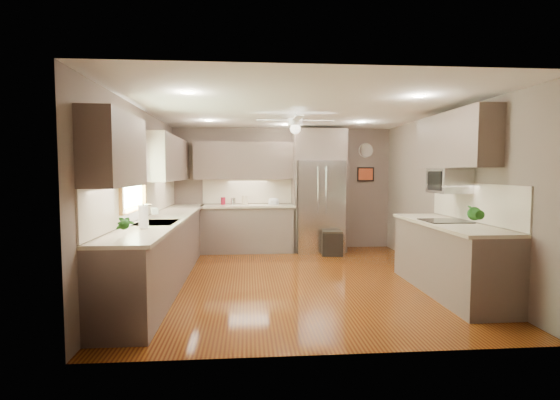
{
  "coord_description": "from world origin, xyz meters",
  "views": [
    {
      "loc": [
        -0.73,
        -5.9,
        1.6
      ],
      "look_at": [
        -0.21,
        0.6,
        1.15
      ],
      "focal_mm": 26.0,
      "sensor_mm": 36.0,
      "label": 1
    }
  ],
  "objects": [
    {
      "name": "potted_plant_right",
      "position": [
        1.91,
        -1.41,
        1.12
      ],
      "size": [
        0.22,
        0.18,
        0.36
      ],
      "primitive_type": "imported",
      "rotation": [
        0.0,
        0.0,
        -0.12
      ],
      "color": "#205919",
      "rests_on": "right_run"
    },
    {
      "name": "window",
      "position": [
        -2.22,
        -0.5,
        1.55
      ],
      "size": [
        0.05,
        1.12,
        0.92
      ],
      "color": "#BFF2B2",
      "rests_on": "wall_left"
    },
    {
      "name": "microwave",
      "position": [
        2.03,
        -0.55,
        1.48
      ],
      "size": [
        0.43,
        0.55,
        0.34
      ],
      "color": "silver",
      "rests_on": "wall_right"
    },
    {
      "name": "left_run",
      "position": [
        -1.95,
        0.15,
        0.48
      ],
      "size": [
        0.65,
        4.7,
        1.45
      ],
      "color": "brown",
      "rests_on": "ground"
    },
    {
      "name": "wall_back",
      "position": [
        0.0,
        2.5,
        1.25
      ],
      "size": [
        4.5,
        0.0,
        4.5
      ],
      "primitive_type": "plane",
      "rotation": [
        1.57,
        0.0,
        0.0
      ],
      "color": "#6B5C52",
      "rests_on": "ground"
    },
    {
      "name": "ceiling",
      "position": [
        0.0,
        0.0,
        2.5
      ],
      "size": [
        5.0,
        5.0,
        0.0
      ],
      "primitive_type": "plane",
      "rotation": [
        3.14,
        0.0,
        0.0
      ],
      "color": "white",
      "rests_on": "ground"
    },
    {
      "name": "ceiling_fan",
      "position": [
        -0.0,
        0.3,
        2.33
      ],
      "size": [
        1.18,
        1.18,
        0.32
      ],
      "color": "white",
      "rests_on": "ceiling"
    },
    {
      "name": "sink",
      "position": [
        -1.93,
        -0.5,
        0.91
      ],
      "size": [
        0.5,
        0.7,
        0.32
      ],
      "color": "silver",
      "rests_on": "left_run"
    },
    {
      "name": "recessed_lights",
      "position": [
        -0.04,
        0.4,
        2.49
      ],
      "size": [
        2.84,
        3.14,
        0.01
      ],
      "color": "white",
      "rests_on": "ceiling"
    },
    {
      "name": "canister_b",
      "position": [
        -1.02,
        2.24,
        1.01
      ],
      "size": [
        0.12,
        0.12,
        0.15
      ],
      "primitive_type": "cylinder",
      "rotation": [
        0.0,
        0.0,
        -0.29
      ],
      "color": "silver",
      "rests_on": "back_run"
    },
    {
      "name": "wall_front",
      "position": [
        0.0,
        -2.5,
        1.25
      ],
      "size": [
        4.5,
        0.0,
        4.5
      ],
      "primitive_type": "plane",
      "rotation": [
        -1.57,
        0.0,
        0.0
      ],
      "color": "#6B5C52",
      "rests_on": "ground"
    },
    {
      "name": "stool",
      "position": [
        0.88,
        1.7,
        0.24
      ],
      "size": [
        0.43,
        0.43,
        0.47
      ],
      "color": "black",
      "rests_on": "ground"
    },
    {
      "name": "soap_bottle",
      "position": [
        -2.07,
        0.03,
        1.04
      ],
      "size": [
        0.12,
        0.12,
        0.2
      ],
      "primitive_type": "imported",
      "rotation": [
        0.0,
        0.0,
        0.39
      ],
      "color": "white",
      "rests_on": "left_run"
    },
    {
      "name": "wall_clock",
      "position": [
        1.75,
        2.48,
        2.05
      ],
      "size": [
        0.3,
        0.03,
        0.3
      ],
      "color": "white",
      "rests_on": "wall_back"
    },
    {
      "name": "refrigerator",
      "position": [
        0.7,
        2.16,
        1.19
      ],
      "size": [
        1.06,
        0.75,
        2.45
      ],
      "color": "silver",
      "rests_on": "ground"
    },
    {
      "name": "bowl",
      "position": [
        -0.21,
        2.22,
        0.97
      ],
      "size": [
        0.24,
        0.24,
        0.05
      ],
      "primitive_type": "imported",
      "rotation": [
        0.0,
        0.0,
        -0.08
      ],
      "color": "beige",
      "rests_on": "back_run"
    },
    {
      "name": "potted_plant_left",
      "position": [
        -1.95,
        -1.87,
        1.1
      ],
      "size": [
        0.18,
        0.14,
        0.32
      ],
      "primitive_type": "imported",
      "rotation": [
        0.0,
        0.0,
        0.16
      ],
      "color": "#205919",
      "rests_on": "left_run"
    },
    {
      "name": "back_run",
      "position": [
        -0.72,
        2.2,
        0.48
      ],
      "size": [
        1.85,
        0.65,
        1.45
      ],
      "color": "brown",
      "rests_on": "ground"
    },
    {
      "name": "canister_c",
      "position": [
        -0.79,
        2.19,
        1.03
      ],
      "size": [
        0.13,
        0.13,
        0.2
      ],
      "primitive_type": "cylinder",
      "rotation": [
        0.0,
        0.0,
        -0.12
      ],
      "color": "beige",
      "rests_on": "back_run"
    },
    {
      "name": "paper_towel",
      "position": [
        -1.94,
        -1.12,
        1.08
      ],
      "size": [
        0.11,
        0.11,
        0.28
      ],
      "color": "white",
      "rests_on": "left_run"
    },
    {
      "name": "framed_print",
      "position": [
        1.75,
        2.48,
        1.55
      ],
      "size": [
        0.36,
        0.03,
        0.3
      ],
      "color": "black",
      "rests_on": "wall_back"
    },
    {
      "name": "uppers",
      "position": [
        -0.74,
        0.71,
        1.87
      ],
      "size": [
        4.5,
        4.7,
        0.95
      ],
      "color": "brown",
      "rests_on": "wall_left"
    },
    {
      "name": "right_run",
      "position": [
        1.93,
        -0.8,
        0.48
      ],
      "size": [
        0.7,
        2.2,
        1.45
      ],
      "color": "brown",
      "rests_on": "ground"
    },
    {
      "name": "canister_a",
      "position": [
        -1.22,
        2.24,
        1.02
      ],
      "size": [
        0.11,
        0.11,
        0.15
      ],
      "primitive_type": "cylinder",
      "rotation": [
        0.0,
        0.0,
        0.23
      ],
      "color": "maroon",
      "rests_on": "back_run"
    },
    {
      "name": "floor",
      "position": [
        0.0,
        0.0,
        0.0
      ],
      "size": [
        5.0,
        5.0,
        0.0
      ],
      "primitive_type": "plane",
      "color": "#491B09",
      "rests_on": "ground"
    },
    {
      "name": "wall_left",
      "position": [
        -2.25,
        0.0,
        1.25
      ],
      "size": [
        0.0,
        5.0,
        5.0
      ],
      "primitive_type": "plane",
      "rotation": [
        1.57,
        0.0,
        1.57
      ],
      "color": "#6B5C52",
      "rests_on": "ground"
    },
    {
      "name": "wall_right",
      "position": [
        2.25,
        0.0,
        1.25
      ],
      "size": [
        0.0,
        5.0,
        5.0
      ],
      "primitive_type": "plane",
      "rotation": [
        1.57,
        0.0,
        -1.57
      ],
      "color": "#6B5C52",
      "rests_on": "ground"
    }
  ]
}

